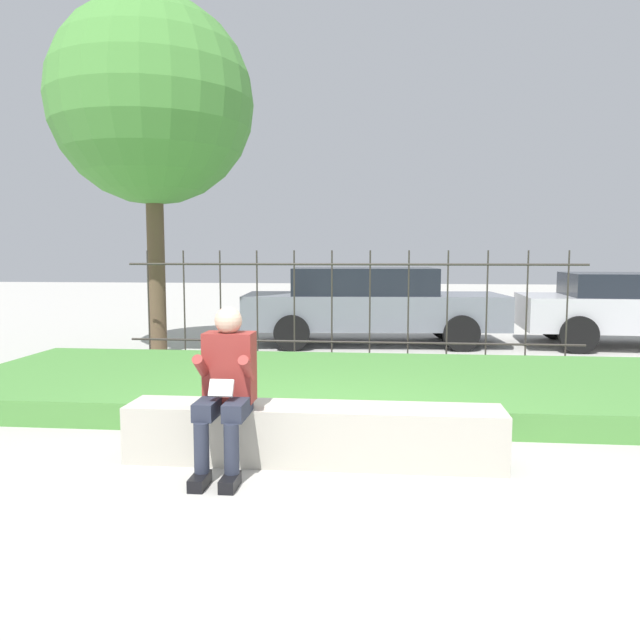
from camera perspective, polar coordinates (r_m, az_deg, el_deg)
The scene contains 8 objects.
ground_plane at distance 5.12m, azimuth 0.13°, elevation -12.83°, with size 60.00×60.00×0.00m, color #B2AFA8.
stone_bench at distance 5.06m, azimuth -0.61°, elevation -10.63°, with size 2.99×0.47×0.46m.
person_seated_reader at distance 4.80m, azimuth -8.57°, elevation -5.69°, with size 0.42×0.73×1.25m.
grass_berm at distance 7.32m, azimuth 1.94°, elevation -5.98°, with size 8.79×3.26×0.26m.
iron_fence at distance 9.28m, azimuth 2.83°, elevation 1.34°, with size 6.79×0.03×1.71m.
car_parked_center at distance 11.46m, azimuth 4.66°, elevation 1.50°, with size 4.79×2.13×1.40m.
car_parked_right at distance 12.41m, azimuth 27.24°, elevation 1.05°, with size 4.22×2.13×1.32m.
tree_behind_fence at distance 10.88m, azimuth -15.12°, elevation 18.60°, with size 3.25×3.25×5.70m.
Camera 1 is at (0.48, -4.82, 1.66)m, focal length 35.00 mm.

